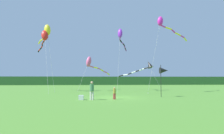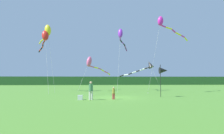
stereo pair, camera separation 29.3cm
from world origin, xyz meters
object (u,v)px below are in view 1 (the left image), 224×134
person_adult (92,90)px  kite_red (44,37)px  kite_rainbow (91,63)px  kite_purple (121,36)px  cooler_box (81,98)px  kite_magenta (164,24)px  banner_flag_pole (164,71)px  kite_yellow (47,31)px  kite_black (146,66)px  person_child (114,92)px

person_adult → kite_red: bearing=122.8°
kite_rainbow → person_adult: bearing=-87.6°
kite_red → kite_purple: size_ratio=0.96×
kite_red → kite_purple: (11.82, 0.41, 0.37)m
cooler_box → kite_rainbow: bearing=88.4°
kite_magenta → banner_flag_pole: bearing=-110.3°
cooler_box → kite_yellow: kite_yellow is taller
kite_red → kite_black: 17.55m
cooler_box → kite_black: (9.99, 15.41, 3.99)m
banner_flag_pole → kite_black: bearing=84.5°
kite_magenta → person_child: bearing=-133.5°
banner_flag_pole → kite_red: 18.82m
person_child → kite_purple: kite_purple is taller
kite_yellow → banner_flag_pole: bearing=-32.7°
banner_flag_pole → kite_rainbow: bearing=125.4°
kite_magenta → kite_black: bearing=99.0°
kite_purple → cooler_box: bearing=-113.2°
kite_magenta → kite_yellow: 17.72m
banner_flag_pole → kite_yellow: kite_yellow is taller
cooler_box → kite_black: size_ratio=0.07×
banner_flag_pole → kite_black: kite_black is taller
banner_flag_pole → kite_magenta: (2.34, 6.33, 7.01)m
kite_magenta → kite_purple: kite_magenta is taller
banner_flag_pole → kite_purple: 11.96m
kite_red → kite_black: (16.62, 3.73, -4.18)m
person_adult → person_child: (2.15, 0.47, -0.30)m
kite_red → kite_magenta: bearing=-9.7°
kite_purple → kite_rainbow: bearing=157.9°
banner_flag_pole → kite_red: (-15.36, 9.36, 5.55)m
person_adult → kite_magenta: size_ratio=0.16×
kite_red → kite_black: kite_red is taller
kite_magenta → kite_black: (-1.07, 6.77, -5.64)m
kite_red → kite_magenta: size_ratio=0.87×
person_child → kite_red: kite_red is taller
kite_yellow → kite_rainbow: bearing=17.0°
kite_rainbow → kite_black: size_ratio=1.02×
cooler_box → banner_flag_pole: banner_flag_pole is taller
person_child → kite_red: (-9.78, 11.36, 7.73)m
person_child → banner_flag_pole: (5.58, 2.00, 2.18)m
person_child → kite_magenta: bearing=46.5°
banner_flag_pole → kite_magenta: 9.73m
kite_magenta → cooler_box: bearing=-142.0°
kite_red → cooler_box: bearing=-60.4°
cooler_box → kite_red: 15.72m
cooler_box → kite_black: 18.79m
cooler_box → person_adult: bearing=-9.1°
person_adult → kite_purple: size_ratio=0.17×
person_child → cooler_box: bearing=-174.3°
kite_magenta → kite_rainbow: (-10.66, 5.39, -5.27)m
kite_red → kite_purple: 11.83m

